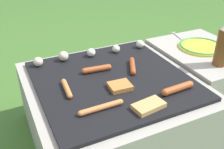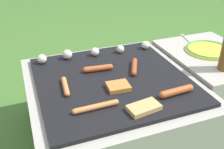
% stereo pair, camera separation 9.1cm
% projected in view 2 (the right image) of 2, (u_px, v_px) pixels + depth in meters
% --- Properties ---
extents(ground_plane, '(14.00, 14.00, 0.00)m').
position_uv_depth(ground_plane, '(112.00, 135.00, 1.41)').
color(ground_plane, '#3D6628').
extents(grill, '(0.78, 0.78, 0.36)m').
position_uv_depth(grill, '(112.00, 109.00, 1.32)').
color(grill, '#9E998E').
rests_on(grill, ground_plane).
extents(side_ledge, '(0.45, 0.58, 0.36)m').
position_uv_depth(side_ledge, '(207.00, 81.00, 1.56)').
color(side_ledge, '#9E998E').
rests_on(side_ledge, ground_plane).
extents(sausage_mid_right, '(0.15, 0.04, 0.03)m').
position_uv_depth(sausage_mid_right, '(98.00, 68.00, 1.29)').
color(sausage_mid_right, '#A34C23').
rests_on(sausage_mid_right, grill).
extents(sausage_front_left, '(0.19, 0.03, 0.02)m').
position_uv_depth(sausage_front_left, '(96.00, 107.00, 1.02)').
color(sausage_front_left, '#C6753D').
rests_on(sausage_front_left, grill).
extents(sausage_back_right, '(0.03, 0.15, 0.02)m').
position_uv_depth(sausage_back_right, '(65.00, 86.00, 1.15)').
color(sausage_back_right, '#C6753D').
rests_on(sausage_back_right, grill).
extents(sausage_back_center, '(0.09, 0.15, 0.03)m').
position_uv_depth(sausage_back_center, '(134.00, 67.00, 1.31)').
color(sausage_back_center, '#93421E').
rests_on(sausage_back_center, grill).
extents(sausage_front_center, '(0.17, 0.04, 0.03)m').
position_uv_depth(sausage_front_center, '(177.00, 91.00, 1.11)').
color(sausage_front_center, '#A34C23').
rests_on(sausage_front_center, grill).
extents(bread_slice_right, '(0.14, 0.09, 0.02)m').
position_uv_depth(bread_slice_right, '(144.00, 108.00, 1.02)').
color(bread_slice_right, tan).
rests_on(bread_slice_right, grill).
extents(bread_slice_center, '(0.10, 0.09, 0.02)m').
position_uv_depth(bread_slice_center, '(118.00, 86.00, 1.15)').
color(bread_slice_center, '#B27033').
rests_on(bread_slice_center, grill).
extents(mushroom_row, '(0.63, 0.08, 0.05)m').
position_uv_depth(mushroom_row, '(91.00, 52.00, 1.43)').
color(mushroom_row, beige).
rests_on(mushroom_row, grill).
extents(plate_colorful, '(0.26, 0.26, 0.02)m').
position_uv_depth(plate_colorful, '(209.00, 50.00, 1.50)').
color(plate_colorful, yellow).
rests_on(plate_colorful, side_ledge).
extents(fork_utensil, '(0.06, 0.20, 0.01)m').
position_uv_depth(fork_utensil, '(187.00, 40.00, 1.64)').
color(fork_utensil, silver).
rests_on(fork_utensil, side_ledge).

